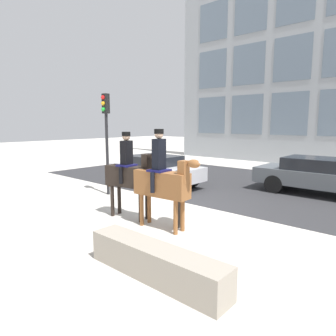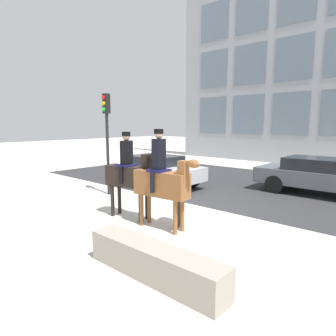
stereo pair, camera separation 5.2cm
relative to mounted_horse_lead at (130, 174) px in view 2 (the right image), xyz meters
name	(u,v)px [view 2 (the right image)]	position (x,y,z in m)	size (l,w,h in m)	color
ground_plane	(187,208)	(0.64, 1.82, -1.30)	(80.00, 80.00, 0.00)	beige
road_surface	(254,186)	(0.64, 6.57, -1.29)	(20.57, 8.50, 0.01)	#2D2D30
office_building_facade	(324,0)	(0.64, 14.81, 8.65)	(20.57, 0.33, 19.87)	#93999E
mounted_horse_lead	(130,174)	(0.00, 0.00, 0.00)	(1.90, 0.68, 2.48)	black
mounted_horse_companion	(162,180)	(1.30, -0.05, -0.02)	(1.99, 0.65, 2.58)	brown
pedestrian_bystander	(180,189)	(1.54, 0.36, -0.29)	(0.81, 0.58, 1.70)	#332D28
street_car_near_lane	(156,170)	(-2.49, 3.65, -0.57)	(4.05, 2.00, 1.34)	#B7B7BC
street_car_far_lane	(321,175)	(3.28, 6.69, -0.54)	(4.68, 1.96, 1.41)	#51565B
traffic_light	(107,128)	(-2.82, 1.34, 1.26)	(0.24, 0.29, 3.80)	black
planter_ledge	(154,262)	(2.91, -2.01, -1.00)	(2.91, 0.56, 0.58)	#9E9384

